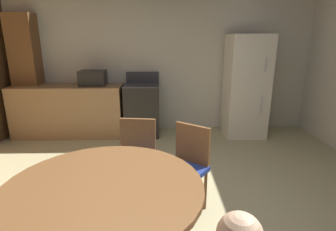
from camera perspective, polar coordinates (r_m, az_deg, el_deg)
wall_back at (r=5.03m, az=-1.51°, el=12.36°), size 5.79×0.12×2.70m
kitchen_counter at (r=5.05m, az=-20.44°, el=1.02°), size 1.90×0.60×0.90m
pantry_column at (r=5.39m, az=-27.88°, el=7.58°), size 0.44×0.36×2.10m
oven_range at (r=4.79m, az=-5.56°, el=1.38°), size 0.60×0.60×1.10m
refrigerator at (r=4.86m, az=16.35°, el=6.01°), size 0.68×0.68×1.76m
microwave at (r=4.81m, az=-15.86°, el=7.76°), size 0.44×0.32×0.26m
dining_table at (r=1.92m, az=-13.53°, el=-18.21°), size 1.32×1.32×0.76m
chair_northeast at (r=2.65m, az=3.92°, el=-10.25°), size 0.56×0.56×0.87m
chair_north at (r=2.84m, az=-6.82°, el=-8.48°), size 0.44×0.44×0.87m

